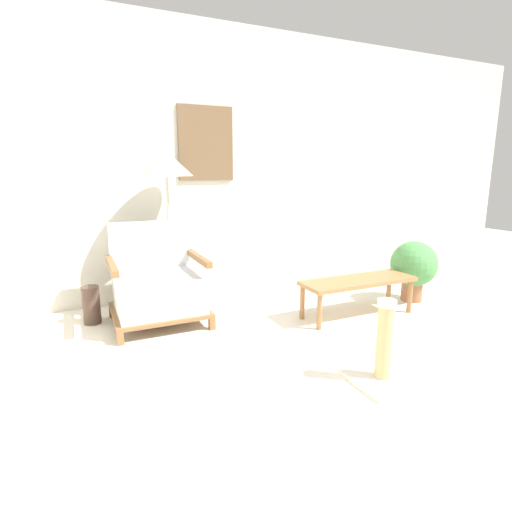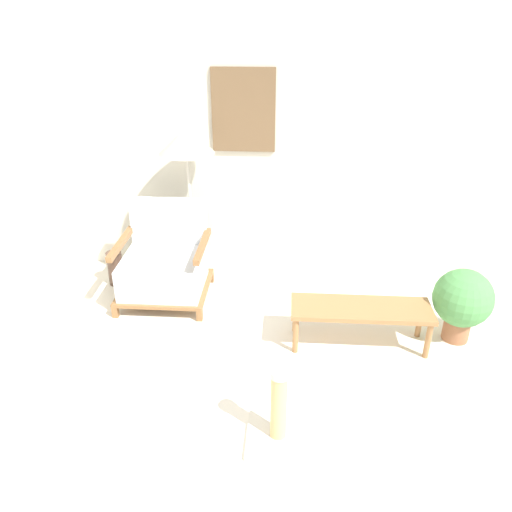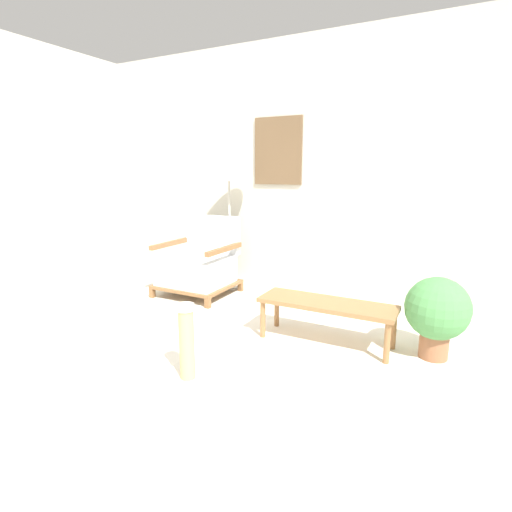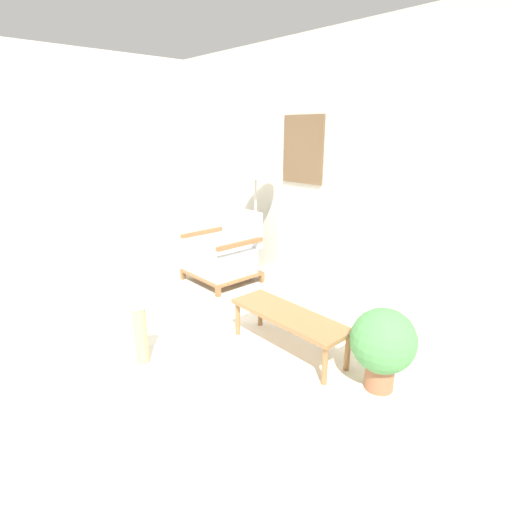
{
  "view_description": "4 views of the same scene",
  "coord_description": "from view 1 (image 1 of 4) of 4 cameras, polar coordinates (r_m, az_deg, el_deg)",
  "views": [
    {
      "loc": [
        -1.58,
        -1.52,
        1.28
      ],
      "look_at": [
        -0.15,
        1.59,
        0.55
      ],
      "focal_mm": 28.0,
      "sensor_mm": 36.0,
      "label": 1
    },
    {
      "loc": [
        0.09,
        -2.02,
        2.4
      ],
      "look_at": [
        -0.15,
        1.59,
        0.55
      ],
      "focal_mm": 35.0,
      "sensor_mm": 36.0,
      "label": 2
    },
    {
      "loc": [
        1.57,
        -1.67,
        1.35
      ],
      "look_at": [
        -0.15,
        1.59,
        0.55
      ],
      "focal_mm": 28.0,
      "sensor_mm": 36.0,
      "label": 3
    },
    {
      "loc": [
        2.69,
        -0.94,
        1.76
      ],
      "look_at": [
        -0.15,
        1.59,
        0.55
      ],
      "focal_mm": 28.0,
      "sensor_mm": 36.0,
      "label": 4
    }
  ],
  "objects": [
    {
      "name": "ground_plane",
      "position": [
        2.54,
        19.53,
        -19.01
      ],
      "size": [
        14.0,
        14.0,
        0.0
      ],
      "primitive_type": "plane",
      "color": "silver"
    },
    {
      "name": "wall_back",
      "position": [
        4.29,
        -3.11,
        12.97
      ],
      "size": [
        8.0,
        0.09,
        2.7
      ],
      "color": "beige",
      "rests_on": "ground_plane"
    },
    {
      "name": "armchair",
      "position": [
        3.51,
        -13.87,
        -4.29
      ],
      "size": [
        0.77,
        0.7,
        0.84
      ],
      "color": "brown",
      "rests_on": "ground_plane"
    },
    {
      "name": "floor_lamp",
      "position": [
        3.76,
        -12.69,
        12.05
      ],
      "size": [
        0.48,
        0.48,
        1.46
      ],
      "color": "#B7B2A8",
      "rests_on": "ground_plane"
    },
    {
      "name": "coffee_table",
      "position": [
        3.68,
        14.38,
        -3.86
      ],
      "size": [
        1.06,
        0.35,
        0.34
      ],
      "color": "olive",
      "rests_on": "ground_plane"
    },
    {
      "name": "vase",
      "position": [
        3.7,
        -22.46,
        -6.48
      ],
      "size": [
        0.14,
        0.14,
        0.33
      ],
      "primitive_type": "cylinder",
      "color": "#473328",
      "rests_on": "ground_plane"
    },
    {
      "name": "potted_plant",
      "position": [
        4.27,
        21.61,
        -1.33
      ],
      "size": [
        0.45,
        0.45,
        0.61
      ],
      "color": "#935B3D",
      "rests_on": "ground_plane"
    },
    {
      "name": "scratching_post",
      "position": [
        2.65,
        17.71,
        -13.66
      ],
      "size": [
        0.38,
        0.38,
        0.53
      ],
      "color": "beige",
      "rests_on": "ground_plane"
    }
  ]
}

